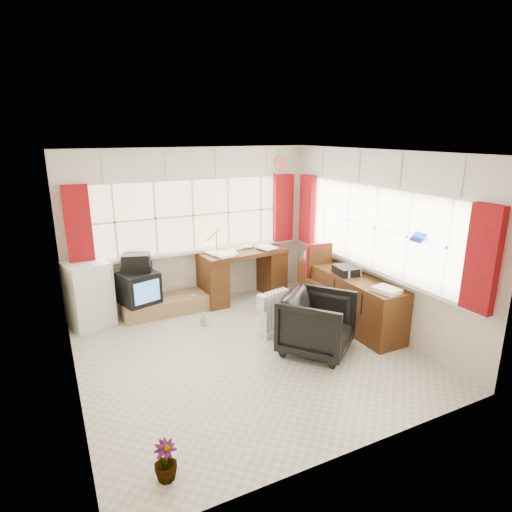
{
  "coord_description": "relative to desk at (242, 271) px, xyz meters",
  "views": [
    {
      "loc": [
        -2.08,
        -4.44,
        2.72
      ],
      "look_at": [
        0.4,
        0.55,
        1.1
      ],
      "focal_mm": 30.0,
      "sensor_mm": 36.0,
      "label": 1
    }
  ],
  "objects": [
    {
      "name": "flower_vase",
      "position": [
        -2.22,
        -3.38,
        -0.29
      ],
      "size": [
        0.24,
        0.24,
        0.35
      ],
      "primitive_type": "imported",
      "rotation": [
        0.0,
        0.0,
        0.3
      ],
      "color": "black",
      "rests_on": "ground"
    },
    {
      "name": "credenza",
      "position": [
        0.97,
        -1.6,
        -0.08
      ],
      "size": [
        0.5,
        2.0,
        0.85
      ],
      "color": "#4C2E12",
      "rests_on": "ground"
    },
    {
      "name": "ground",
      "position": [
        -0.76,
        -1.8,
        -0.47
      ],
      "size": [
        4.0,
        4.0,
        0.0
      ],
      "primitive_type": "plane",
      "color": "beige",
      "rests_on": "ground"
    },
    {
      "name": "file_tray",
      "position": [
        0.92,
        -1.59,
        0.34
      ],
      "size": [
        0.31,
        0.38,
        0.12
      ],
      "primitive_type": "cube",
      "rotation": [
        0.0,
        0.0,
        -0.13
      ],
      "color": "black",
      "rests_on": "credenza"
    },
    {
      "name": "crt_tv",
      "position": [
        -1.73,
        -0.11,
        0.02
      ],
      "size": [
        0.63,
        0.6,
        0.47
      ],
      "color": "black",
      "rests_on": "tv_bench"
    },
    {
      "name": "spray_bottle_a",
      "position": [
        -0.93,
        -0.21,
        -0.33
      ],
      "size": [
        0.15,
        0.15,
        0.28
      ],
      "primitive_type": "imported",
      "rotation": [
        0.0,
        0.0,
        0.65
      ],
      "color": "white",
      "rests_on": "ground"
    },
    {
      "name": "spray_bottle_b",
      "position": [
        -0.97,
        -0.77,
        -0.36
      ],
      "size": [
        0.13,
        0.13,
        0.21
      ],
      "primitive_type": "imported",
      "rotation": [
        0.0,
        0.0,
        -0.56
      ],
      "color": "#7FBDAD",
      "rests_on": "ground"
    },
    {
      "name": "window_right",
      "position": [
        1.19,
        -1.8,
        0.48
      ],
      "size": [
        0.12,
        3.7,
        3.6
      ],
      "color": "#FFF1C9",
      "rests_on": "room_walls"
    },
    {
      "name": "radiator",
      "position": [
        -0.19,
        -1.49,
        -0.21
      ],
      "size": [
        0.45,
        0.27,
        0.64
      ],
      "color": "white",
      "rests_on": "ground"
    },
    {
      "name": "task_chair",
      "position": [
        0.86,
        -1.08,
        0.1
      ],
      "size": [
        0.49,
        0.52,
        1.06
      ],
      "color": "black",
      "rests_on": "ground"
    },
    {
      "name": "tv_bench",
      "position": [
        -1.31,
        -0.08,
        -0.34
      ],
      "size": [
        1.4,
        0.5,
        0.25
      ],
      "primitive_type": "cube",
      "color": "#9A714D",
      "rests_on": "ground"
    },
    {
      "name": "overhead_cabinets",
      "position": [
        0.22,
        -0.82,
        1.78
      ],
      "size": [
        3.98,
        3.98,
        0.48
      ],
      "color": "silver",
      "rests_on": "room_walls"
    },
    {
      "name": "desk",
      "position": [
        0.0,
        0.0,
        0.0
      ],
      "size": [
        1.5,
        0.82,
        0.88
      ],
      "color": "#4C2E12",
      "rests_on": "ground"
    },
    {
      "name": "mini_fridge",
      "position": [
        -2.43,
        -0.0,
        0.01
      ],
      "size": [
        0.68,
        0.68,
        0.95
      ],
      "color": "white",
      "rests_on": "ground"
    },
    {
      "name": "office_chair",
      "position": [
        0.07,
        -2.15,
        -0.08
      ],
      "size": [
        1.17,
        1.18,
        0.77
      ],
      "primitive_type": "imported",
      "rotation": [
        0.0,
        0.0,
        0.67
      ],
      "color": "black",
      "rests_on": "ground"
    },
    {
      "name": "desk_lamp",
      "position": [
        -0.45,
        -0.02,
        0.65
      ],
      "size": [
        0.15,
        0.13,
        0.4
      ],
      "color": "orange",
      "rests_on": "desk"
    },
    {
      "name": "hifi_stack",
      "position": [
        -1.72,
        0.03,
        0.11
      ],
      "size": [
        0.61,
        0.48,
        0.73
      ],
      "color": "black",
      "rests_on": "tv_bench"
    },
    {
      "name": "window_back",
      "position": [
        -0.76,
        0.14,
        0.48
      ],
      "size": [
        3.7,
        0.12,
        3.6
      ],
      "color": "#FFF1C9",
      "rests_on": "room_walls"
    },
    {
      "name": "curtains",
      "position": [
        0.17,
        -0.87,
        0.99
      ],
      "size": [
        3.83,
        3.83,
        1.15
      ],
      "color": "maroon",
      "rests_on": "room_walls"
    },
    {
      "name": "room_walls",
      "position": [
        -0.76,
        -1.8,
        1.03
      ],
      "size": [
        4.0,
        4.0,
        4.0
      ],
      "color": "beige",
      "rests_on": "ground"
    }
  ]
}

